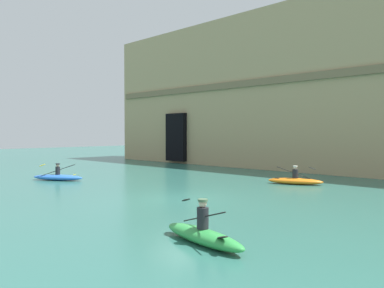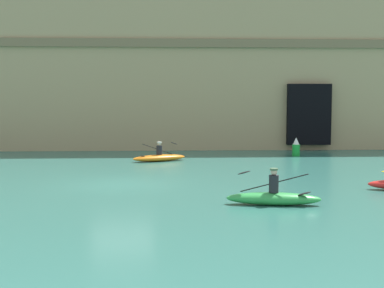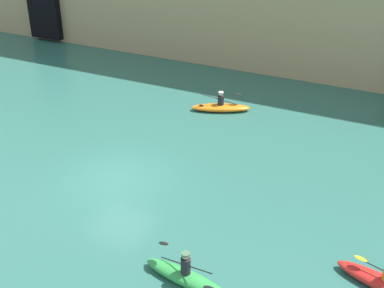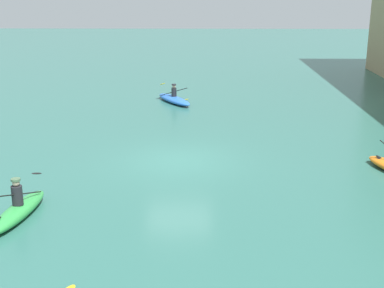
# 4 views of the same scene
# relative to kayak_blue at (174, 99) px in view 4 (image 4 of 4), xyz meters

# --- Properties ---
(ground_plane) EXTENTS (120.00, 120.00, 0.00)m
(ground_plane) POSITION_rel_kayak_blue_xyz_m (10.12, 0.71, -0.21)
(ground_plane) COLOR #2D665B
(kayak_blue) EXTENTS (3.26, 2.39, 1.05)m
(kayak_blue) POSITION_rel_kayak_blue_xyz_m (0.00, 0.00, 0.00)
(kayak_blue) COLOR blue
(kayak_blue) RESTS_ON ground
(kayak_green) EXTENTS (3.10, 1.08, 1.20)m
(kayak_green) POSITION_rel_kayak_blue_xyz_m (15.34, -3.66, 0.04)
(kayak_green) COLOR green
(kayak_green) RESTS_ON ground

